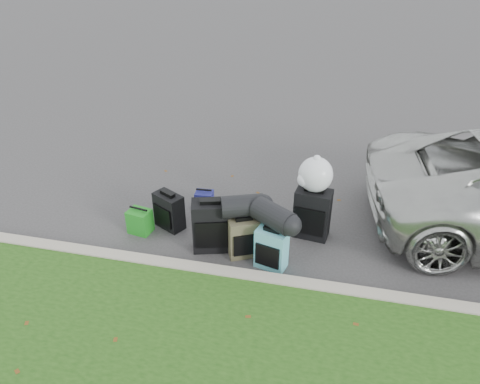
% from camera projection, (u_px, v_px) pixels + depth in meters
% --- Properties ---
extents(ground, '(120.00, 120.00, 0.00)m').
position_uv_depth(ground, '(244.00, 233.00, 6.60)').
color(ground, '#383535').
rests_on(ground, ground).
extents(curb, '(120.00, 0.18, 0.15)m').
position_uv_depth(curb, '(226.00, 275.00, 5.72)').
color(curb, '#9E937F').
rests_on(curb, ground).
extents(suitcase_small_black, '(0.48, 0.41, 0.53)m').
position_uv_depth(suitcase_small_black, '(169.00, 211.00, 6.61)').
color(suitcase_small_black, black).
rests_on(suitcase_small_black, ground).
extents(suitcase_large_black_left, '(0.56, 0.42, 0.71)m').
position_uv_depth(suitcase_large_black_left, '(211.00, 226.00, 6.14)').
color(suitcase_large_black_left, black).
rests_on(suitcase_large_black_left, ground).
extents(suitcase_olive, '(0.47, 0.40, 0.55)m').
position_uv_depth(suitcase_olive, '(244.00, 237.00, 6.06)').
color(suitcase_olive, '#3E3A27').
rests_on(suitcase_olive, ground).
extents(suitcase_teal, '(0.43, 0.32, 0.55)m').
position_uv_depth(suitcase_teal, '(271.00, 249.00, 5.85)').
color(suitcase_teal, teal).
rests_on(suitcase_teal, ground).
extents(suitcase_large_black_right, '(0.51, 0.35, 0.72)m').
position_uv_depth(suitcase_large_black_right, '(312.00, 214.00, 6.38)').
color(suitcase_large_black_right, black).
rests_on(suitcase_large_black_right, ground).
extents(tote_green, '(0.34, 0.29, 0.34)m').
position_uv_depth(tote_green, '(140.00, 221.00, 6.55)').
color(tote_green, '#1C811D').
rests_on(tote_green, ground).
extents(tote_navy, '(0.27, 0.22, 0.28)m').
position_uv_depth(tote_navy, '(204.00, 200.00, 7.09)').
color(tote_navy, navy).
rests_on(tote_navy, ground).
extents(duffel_left, '(0.61, 0.46, 0.29)m').
position_uv_depth(duffel_left, '(242.00, 206.00, 5.93)').
color(duffel_left, black).
rests_on(duffel_left, suitcase_olive).
extents(duffel_right, '(0.62, 0.55, 0.30)m').
position_uv_depth(duffel_right, '(274.00, 216.00, 5.72)').
color(duffel_right, black).
rests_on(duffel_right, suitcase_teal).
extents(trash_bag, '(0.46, 0.46, 0.46)m').
position_uv_depth(trash_bag, '(316.00, 175.00, 6.11)').
color(trash_bag, white).
rests_on(trash_bag, suitcase_large_black_right).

